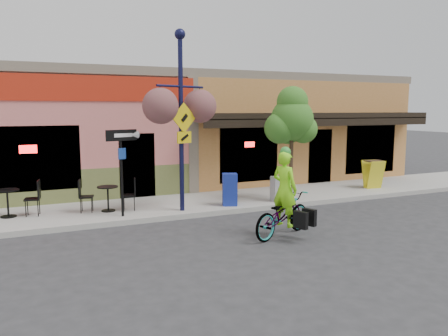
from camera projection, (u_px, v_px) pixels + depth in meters
name	position (u px, v px, depth m)	size (l,w,h in m)	color
ground	(265.00, 215.00, 12.86)	(90.00, 90.00, 0.00)	#2D2D30
sidewalk	(236.00, 200.00, 14.66)	(24.00, 3.00, 0.15)	#9E9B93
curb	(256.00, 209.00, 13.35)	(24.00, 0.12, 0.15)	#A8A59E
building	(183.00, 128.00, 19.36)	(18.20, 8.20, 4.50)	#D06C66
bicycle	(282.00, 215.00, 10.68)	(0.71, 2.05, 1.08)	maroon
cyclist_rider	(284.00, 199.00, 10.65)	(0.67, 0.44, 1.85)	#8FFF1A
lamp_post	(181.00, 122.00, 12.46)	(1.65, 0.66, 5.18)	#111236
one_way_sign	(122.00, 173.00, 11.95)	(0.92, 0.20, 2.40)	black
cafe_set_left	(7.00, 199.00, 11.95)	(1.67, 0.83, 1.00)	black
cafe_set_right	(108.00, 195.00, 12.65)	(1.59, 0.80, 0.96)	black
newspaper_box_blue	(230.00, 189.00, 13.43)	(0.45, 0.40, 0.99)	navy
newspaper_box_grey	(278.00, 189.00, 14.06)	(0.37, 0.34, 0.80)	#9E9E9E
street_tree	(291.00, 143.00, 13.97)	(1.45, 1.45, 3.72)	#3D7A26
sandwich_board	(376.00, 175.00, 16.19)	(0.63, 0.46, 1.06)	yellow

